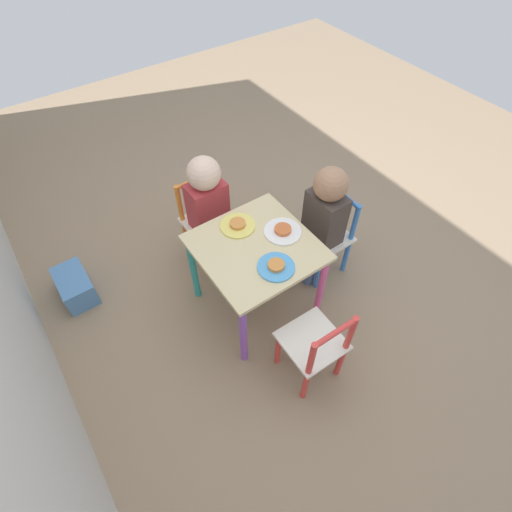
{
  "coord_description": "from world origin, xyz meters",
  "views": [
    {
      "loc": [
        -1.02,
        0.71,
        1.9
      ],
      "look_at": [
        0.0,
        0.0,
        0.41
      ],
      "focal_mm": 28.0,
      "sensor_mm": 36.0,
      "label": 1
    }
  ],
  "objects": [
    {
      "name": "plate_left",
      "position": [
        -0.16,
        0.0,
        0.5
      ],
      "size": [
        0.17,
        0.17,
        0.03
      ],
      "color": "#4C9EE0",
      "rests_on": "kids_table"
    },
    {
      "name": "kids_table",
      "position": [
        0.0,
        0.0,
        0.41
      ],
      "size": [
        0.54,
        0.54,
        0.49
      ],
      "color": "beige",
      "rests_on": "ground_plane"
    },
    {
      "name": "chair_red",
      "position": [
        -0.48,
        0.01,
        0.26
      ],
      "size": [
        0.27,
        0.27,
        0.52
      ],
      "rotation": [
        0.0,
        0.0,
        1.55
      ],
      "color": "silver",
      "rests_on": "ground_plane"
    },
    {
      "name": "chair_orange",
      "position": [
        0.48,
        0.02,
        0.26
      ],
      "size": [
        0.27,
        0.27,
        0.52
      ],
      "rotation": [
        0.0,
        0.0,
        -1.54
      ],
      "color": "silver",
      "rests_on": "ground_plane"
    },
    {
      "name": "ground_plane",
      "position": [
        0.0,
        0.0,
        0.0
      ],
      "size": [
        6.0,
        6.0,
        0.0
      ],
      "primitive_type": "plane",
      "color": "#8C755B"
    },
    {
      "name": "storage_bin",
      "position": [
        0.63,
        0.8,
        0.08
      ],
      "size": [
        0.27,
        0.16,
        0.15
      ],
      "color": "#4C7FB7",
      "rests_on": "ground_plane"
    },
    {
      "name": "plate_front",
      "position": [
        -0.0,
        -0.16,
        0.5
      ],
      "size": [
        0.18,
        0.18,
        0.03
      ],
      "color": "white",
      "rests_on": "kids_table"
    },
    {
      "name": "child_right",
      "position": [
        0.42,
        0.01,
        0.45
      ],
      "size": [
        0.22,
        0.2,
        0.73
      ],
      "rotation": [
        0.0,
        0.0,
        -1.54
      ],
      "color": "#7A6B5B",
      "rests_on": "ground_plane"
    },
    {
      "name": "child_front",
      "position": [
        0.0,
        -0.42,
        0.45
      ],
      "size": [
        0.2,
        0.22,
        0.74
      ],
      "rotation": [
        0.0,
        0.0,
        -3.13
      ],
      "color": "#4C608E",
      "rests_on": "ground_plane"
    },
    {
      "name": "plate_right",
      "position": [
        0.16,
        0.0,
        0.5
      ],
      "size": [
        0.17,
        0.17,
        0.03
      ],
      "color": "#EADB66",
      "rests_on": "kids_table"
    },
    {
      "name": "chair_blue",
      "position": [
        0.0,
        -0.48,
        0.26
      ],
      "size": [
        0.26,
        0.26,
        0.52
      ],
      "rotation": [
        0.0,
        0.0,
        -3.13
      ],
      "color": "silver",
      "rests_on": "ground_plane"
    }
  ]
}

